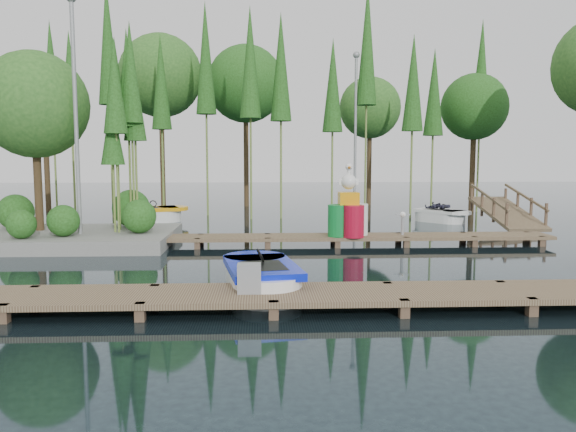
{
  "coord_description": "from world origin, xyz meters",
  "views": [
    {
      "loc": [
        -0.19,
        -14.04,
        2.63
      ],
      "look_at": [
        0.5,
        0.5,
        1.1
      ],
      "focal_mm": 35.0,
      "sensor_mm": 36.0,
      "label": 1
    }
  ],
  "objects_px": {
    "island": "(58,139)",
    "yellow_barrel": "(351,220)",
    "utility_cabinet": "(249,278)",
    "drum_cluster": "(350,215)",
    "boat_yellow_far": "(151,215)",
    "boat_blue": "(261,279)"
  },
  "relations": [
    {
      "from": "drum_cluster",
      "to": "island",
      "type": "bearing_deg",
      "value": 173.79
    },
    {
      "from": "utility_cabinet",
      "to": "yellow_barrel",
      "type": "bearing_deg",
      "value": 67.59
    },
    {
      "from": "island",
      "to": "drum_cluster",
      "type": "relative_size",
      "value": 3.14
    },
    {
      "from": "island",
      "to": "utility_cabinet",
      "type": "relative_size",
      "value": 13.62
    },
    {
      "from": "boat_yellow_far",
      "to": "utility_cabinet",
      "type": "bearing_deg",
      "value": -70.08
    },
    {
      "from": "island",
      "to": "yellow_barrel",
      "type": "relative_size",
      "value": 7.3
    },
    {
      "from": "yellow_barrel",
      "to": "boat_blue",
      "type": "bearing_deg",
      "value": -114.56
    },
    {
      "from": "boat_blue",
      "to": "utility_cabinet",
      "type": "height_order",
      "value": "boat_blue"
    },
    {
      "from": "utility_cabinet",
      "to": "drum_cluster",
      "type": "bearing_deg",
      "value": 67.62
    },
    {
      "from": "boat_yellow_far",
      "to": "drum_cluster",
      "type": "distance_m",
      "value": 9.7
    },
    {
      "from": "island",
      "to": "yellow_barrel",
      "type": "height_order",
      "value": "island"
    },
    {
      "from": "island",
      "to": "boat_yellow_far",
      "type": "xyz_separation_m",
      "value": [
        1.59,
        5.61,
        -2.88
      ]
    },
    {
      "from": "island",
      "to": "boat_yellow_far",
      "type": "relative_size",
      "value": 2.17
    },
    {
      "from": "island",
      "to": "yellow_barrel",
      "type": "distance_m",
      "value": 9.14
    },
    {
      "from": "boat_yellow_far",
      "to": "utility_cabinet",
      "type": "distance_m",
      "value": 14.07
    },
    {
      "from": "boat_yellow_far",
      "to": "yellow_barrel",
      "type": "distance_m",
      "value": 9.64
    },
    {
      "from": "boat_yellow_far",
      "to": "yellow_barrel",
      "type": "height_order",
      "value": "boat_yellow_far"
    },
    {
      "from": "utility_cabinet",
      "to": "drum_cluster",
      "type": "xyz_separation_m",
      "value": [
        2.82,
        6.84,
        0.38
      ]
    },
    {
      "from": "utility_cabinet",
      "to": "drum_cluster",
      "type": "height_order",
      "value": "drum_cluster"
    },
    {
      "from": "island",
      "to": "boat_blue",
      "type": "bearing_deg",
      "value": -47.51
    },
    {
      "from": "boat_blue",
      "to": "drum_cluster",
      "type": "xyz_separation_m",
      "value": [
        2.61,
        5.71,
        0.66
      ]
    },
    {
      "from": "island",
      "to": "drum_cluster",
      "type": "bearing_deg",
      "value": -6.21
    }
  ]
}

